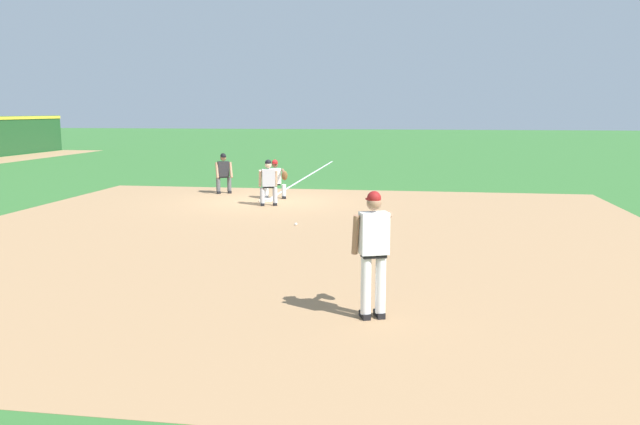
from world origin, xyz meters
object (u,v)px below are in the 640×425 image
(first_baseman, at_px, (276,178))
(umpire, at_px, (224,172))
(baseball, at_px, (296,224))
(baserunner, at_px, (268,181))
(first_base_bag, at_px, (266,200))
(pitcher, at_px, (374,246))

(first_baseman, bearing_deg, umpire, 62.61)
(baseball, bearing_deg, baserunner, 24.75)
(baserunner, bearing_deg, umpire, 41.06)
(first_base_bag, distance_m, baseball, 4.57)
(baseball, xyz_separation_m, baserunner, (3.27, 1.51, 0.76))
(first_baseman, height_order, umpire, umpire)
(baserunner, bearing_deg, first_base_bag, 18.32)
(baserunner, bearing_deg, pitcher, -158.73)
(pitcher, height_order, first_baseman, pitcher)
(baseball, bearing_deg, pitcher, -160.41)
(baserunner, height_order, umpire, same)
(first_baseman, bearing_deg, baserunner, -175.95)
(first_baseman, height_order, baserunner, baserunner)
(first_base_bag, xyz_separation_m, first_baseman, (0.57, -0.20, 0.69))
(first_base_bag, bearing_deg, pitcher, -158.97)
(baseball, distance_m, first_baseman, 5.08)
(first_baseman, xyz_separation_m, umpire, (1.13, 2.19, 0.06))
(baseball, bearing_deg, first_base_bag, 23.37)
(pitcher, relative_size, umpire, 1.27)
(baseball, relative_size, baserunner, 0.05)
(baseball, xyz_separation_m, pitcher, (-7.03, -2.50, 1.02))
(baseball, height_order, umpire, umpire)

